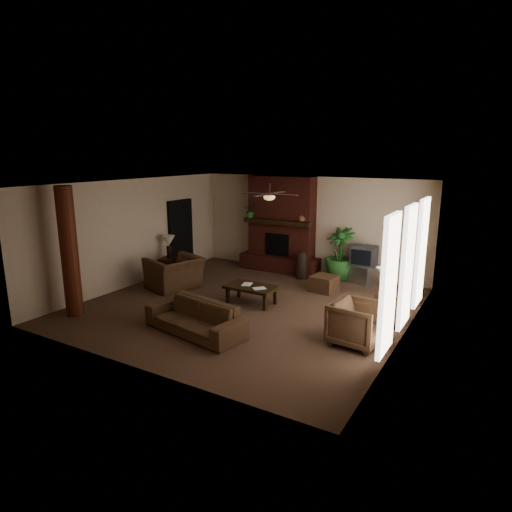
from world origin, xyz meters
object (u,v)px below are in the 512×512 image
Objects in this scene: ottoman at (324,283)px; tv_stand at (361,274)px; coffee_table at (251,288)px; lamp_left at (169,243)px; armchair_left at (174,268)px; side_table_left at (170,268)px; floor_vase at (302,264)px; lamp_right at (385,277)px; sofa at (195,312)px; floor_plant at (339,265)px; log_column at (69,252)px; side_table_right at (385,312)px; armchair_right at (357,321)px.

tv_stand is (0.57, 1.22, 0.05)m from ottoman.
lamp_left reaches higher than coffee_table.
side_table_left is at bearing -116.01° from armchair_left.
side_table_left is (-3.29, -1.77, -0.16)m from floor_vase.
coffee_table is at bearing -122.41° from ottoman.
armchair_left reaches higher than side_table_left.
floor_vase is 1.40× the size of side_table_left.
side_table_left reaches higher than coffee_table.
lamp_right is at bearing -38.20° from floor_vase.
armchair_left is at bearing -134.34° from floor_vase.
sofa is 1.46× the size of floor_plant.
lamp_left is at bearing 90.00° from side_table_left.
tv_stand is (4.64, 5.55, -1.15)m from log_column.
ottoman is at bearing 13.23° from lamp_left.
armchair_left is 3.52m from floor_vase.
floor_plant is (3.40, 2.97, -0.15)m from armchair_left.
log_column is 3.52m from side_table_left.
coffee_table is at bearing -96.24° from tv_stand.
armchair_left reaches higher than tv_stand.
side_table_right is at bearing 108.66° from armchair_left.
sofa is 3.09m from armchair_right.
armchair_right is at bearing -57.68° from ottoman.
lamp_left is (-0.83, 0.75, 0.45)m from armchair_left.
ottoman is at bearing -37.77° from floor_vase.
floor_plant is at bearing 70.23° from coffee_table.
lamp_left is at bearing 79.02° from armchair_right.
log_column is 3.10m from sofa.
lamp_left reaches higher than floor_plant.
side_table_right is 0.73m from lamp_right.
side_table_left is 0.73m from lamp_left.
coffee_table is at bearing 41.04° from log_column.
log_column is 2.21× the size of armchair_left.
sofa is 3.87m from lamp_right.
ottoman is at bearing 82.24° from sofa.
side_table_right is at bearing 25.21° from log_column.
side_table_right is (3.11, 2.27, -0.14)m from sofa.
floor_vase reaches higher than coffee_table.
armchair_right is at bearing 95.53° from armchair_left.
side_table_right is (0.21, 1.20, -0.18)m from armchair_right.
lamp_right is at bearing 5.32° from coffee_table.
armchair_right is at bearing -65.85° from floor_plant.
armchair_right is at bearing -97.04° from lamp_right.
armchair_right is 1.23m from side_table_right.
sofa is at bearing -143.91° from side_table_right.
side_table_left is at bearing 79.03° from armchair_right.
log_column reaches higher than sofa.
lamp_left is 6.16m from lamp_right.
lamp_left is at bearing -166.77° from ottoman.
side_table_left is 0.85× the size of lamp_left.
side_table_left is (-0.83, 0.75, -0.28)m from armchair_left.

